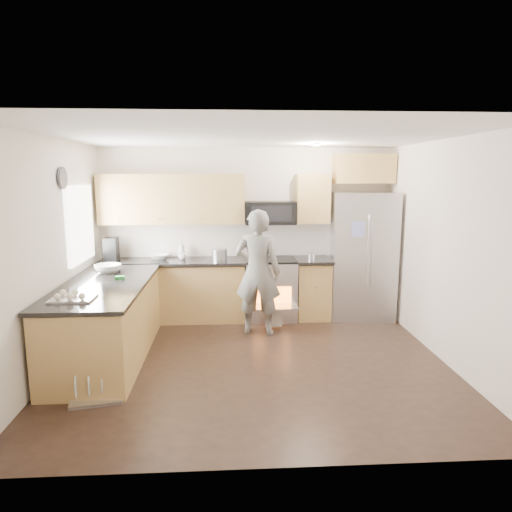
{
  "coord_description": "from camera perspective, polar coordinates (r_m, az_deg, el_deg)",
  "views": [
    {
      "loc": [
        -0.28,
        -5.09,
        2.18
      ],
      "look_at": [
        0.06,
        0.5,
        1.19
      ],
      "focal_mm": 32.0,
      "sensor_mm": 36.0,
      "label": 1
    }
  ],
  "objects": [
    {
      "name": "ground",
      "position": [
        5.55,
        -0.28,
        -13.09
      ],
      "size": [
        4.5,
        4.5,
        0.0
      ],
      "primitive_type": "plane",
      "color": "black",
      "rests_on": "ground"
    },
    {
      "name": "room_shell",
      "position": [
        5.14,
        -0.72,
        4.41
      ],
      "size": [
        4.54,
        4.04,
        2.62
      ],
      "color": "silver",
      "rests_on": "ground"
    },
    {
      "name": "back_cabinet_run",
      "position": [
        6.95,
        -5.93,
        -0.07
      ],
      "size": [
        4.45,
        0.64,
        2.5
      ],
      "color": "tan",
      "rests_on": "ground"
    },
    {
      "name": "peninsula",
      "position": [
        5.8,
        -18.14,
        -7.67
      ],
      "size": [
        0.96,
        2.36,
        1.03
      ],
      "color": "tan",
      "rests_on": "ground"
    },
    {
      "name": "stove_range",
      "position": [
        6.98,
        1.81,
        -2.39
      ],
      "size": [
        0.76,
        0.97,
        1.79
      ],
      "color": "#B7B7BC",
      "rests_on": "ground"
    },
    {
      "name": "refrigerator",
      "position": [
        7.2,
        13.15,
        0.07
      ],
      "size": [
        1.03,
        0.84,
        1.93
      ],
      "rotation": [
        0.0,
        0.0,
        -0.12
      ],
      "color": "#B7B7BC",
      "rests_on": "ground"
    },
    {
      "name": "person",
      "position": [
        6.25,
        0.22,
        -2.07
      ],
      "size": [
        0.71,
        0.54,
        1.74
      ],
      "primitive_type": "imported",
      "rotation": [
        0.0,
        0.0,
        2.93
      ],
      "color": "gray",
      "rests_on": "ground"
    },
    {
      "name": "dish_rack",
      "position": [
        4.96,
        -19.25,
        -15.54
      ],
      "size": [
        0.57,
        0.49,
        0.31
      ],
      "rotation": [
        0.0,
        0.0,
        0.2
      ],
      "color": "#B7B7BC",
      "rests_on": "ground"
    }
  ]
}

